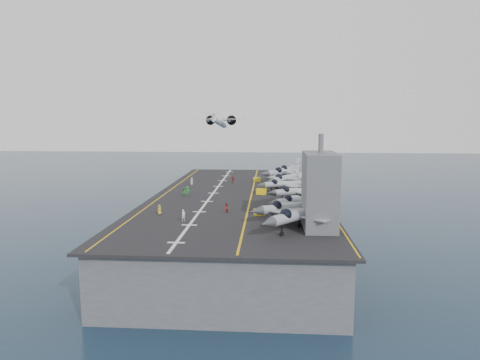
# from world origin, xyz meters

# --- Properties ---
(ground) EXTENTS (500.00, 500.00, 0.00)m
(ground) POSITION_xyz_m (0.00, 0.00, 0.00)
(ground) COLOR #142135
(ground) RESTS_ON ground
(hull) EXTENTS (36.00, 90.00, 10.00)m
(hull) POSITION_xyz_m (0.00, 0.00, 5.00)
(hull) COLOR #56595E
(hull) RESTS_ON ground
(flight_deck) EXTENTS (38.00, 92.00, 0.40)m
(flight_deck) POSITION_xyz_m (0.00, 0.00, 10.20)
(flight_deck) COLOR black
(flight_deck) RESTS_ON hull
(foul_line) EXTENTS (0.35, 90.00, 0.02)m
(foul_line) POSITION_xyz_m (3.00, 0.00, 10.42)
(foul_line) COLOR gold
(foul_line) RESTS_ON flight_deck
(landing_centerline) EXTENTS (0.50, 90.00, 0.02)m
(landing_centerline) POSITION_xyz_m (-6.00, 0.00, 10.42)
(landing_centerline) COLOR silver
(landing_centerline) RESTS_ON flight_deck
(deck_edge_port) EXTENTS (0.25, 90.00, 0.02)m
(deck_edge_port) POSITION_xyz_m (-17.00, 0.00, 10.42)
(deck_edge_port) COLOR gold
(deck_edge_port) RESTS_ON flight_deck
(deck_edge_stbd) EXTENTS (0.25, 90.00, 0.02)m
(deck_edge_stbd) POSITION_xyz_m (18.50, 0.00, 10.42)
(deck_edge_stbd) COLOR gold
(deck_edge_stbd) RESTS_ON flight_deck
(island_superstructure) EXTENTS (5.00, 10.00, 15.00)m
(island_superstructure) POSITION_xyz_m (15.00, -30.00, 17.90)
(island_superstructure) COLOR #56595E
(island_superstructure) RESTS_ON flight_deck
(fighter_jet_0) EXTENTS (18.04, 18.56, 5.40)m
(fighter_jet_0) POSITION_xyz_m (11.77, -32.18, 13.10)
(fighter_jet_0) COLOR #A0AAB1
(fighter_jet_0) RESTS_ON flight_deck
(fighter_jet_1) EXTENTS (17.65, 16.00, 5.10)m
(fighter_jet_1) POSITION_xyz_m (11.09, -25.77, 12.95)
(fighter_jet_1) COLOR #A2AAB3
(fighter_jet_1) RESTS_ON flight_deck
(fighter_jet_2) EXTENTS (16.39, 15.14, 4.74)m
(fighter_jet_2) POSITION_xyz_m (13.00, -18.52, 12.77)
(fighter_jet_2) COLOR #9099A0
(fighter_jet_2) RESTS_ON flight_deck
(fighter_jet_3) EXTENTS (15.64, 13.73, 4.55)m
(fighter_jet_3) POSITION_xyz_m (13.06, -8.33, 12.68)
(fighter_jet_3) COLOR #9CA6AE
(fighter_jet_3) RESTS_ON flight_deck
(fighter_jet_4) EXTENTS (15.09, 12.76, 4.44)m
(fighter_jet_4) POSITION_xyz_m (10.86, 2.11, 12.62)
(fighter_jet_4) COLOR #98A0A8
(fighter_jet_4) RESTS_ON flight_deck
(fighter_jet_5) EXTENTS (16.52, 17.97, 5.19)m
(fighter_jet_5) POSITION_xyz_m (11.18, 9.09, 13.00)
(fighter_jet_5) COLOR #9BA5AD
(fighter_jet_5) RESTS_ON flight_deck
(fighter_jet_6) EXTENTS (19.79, 17.88, 5.72)m
(fighter_jet_6) POSITION_xyz_m (12.64, 19.24, 13.26)
(fighter_jet_6) COLOR #989FA7
(fighter_jet_6) RESTS_ON flight_deck
(fighter_jet_7) EXTENTS (17.92, 19.03, 5.50)m
(fighter_jet_7) POSITION_xyz_m (13.31, 26.68, 13.15)
(fighter_jet_7) COLOR #979FA8
(fighter_jet_7) RESTS_ON flight_deck
(tow_cart_a) EXTENTS (2.30, 1.96, 1.17)m
(tow_cart_a) POSITION_xyz_m (5.32, -22.06, 10.98)
(tow_cart_a) COLOR gold
(tow_cart_a) RESTS_ON flight_deck
(tow_cart_b) EXTENTS (2.42, 1.84, 1.30)m
(tow_cart_b) POSITION_xyz_m (5.23, -0.67, 11.05)
(tow_cart_b) COLOR yellow
(tow_cart_b) RESTS_ON flight_deck
(tow_cart_c) EXTENTS (2.14, 1.54, 1.19)m
(tow_cart_c) POSITION_xyz_m (3.64, 18.87, 11.00)
(tow_cart_c) COLOR gold
(tow_cart_c) RESTS_ON flight_deck
(crew_0) EXTENTS (1.22, 1.28, 1.78)m
(crew_0) POSITION_xyz_m (-12.86, -22.59, 11.29)
(crew_0) COLOR gold
(crew_0) RESTS_ON flight_deck
(crew_1) EXTENTS (1.42, 1.46, 2.04)m
(crew_1) POSITION_xyz_m (-7.47, -27.38, 11.42)
(crew_1) COLOR silver
(crew_1) RESTS_ON flight_deck
(crew_2) EXTENTS (0.82, 1.22, 2.01)m
(crew_2) POSITION_xyz_m (-11.73, -4.90, 11.40)
(crew_2) COLOR green
(crew_2) RESTS_ON flight_deck
(crew_3) EXTENTS (1.31, 1.06, 1.90)m
(crew_3) POSITION_xyz_m (-11.62, -2.18, 11.35)
(crew_3) COLOR #268C33
(crew_3) RESTS_ON flight_deck
(crew_4) EXTENTS (1.40, 1.18, 2.00)m
(crew_4) POSITION_xyz_m (-2.68, 15.63, 11.40)
(crew_4) COLOR maroon
(crew_4) RESTS_ON flight_deck
(crew_5) EXTENTS (1.24, 1.39, 1.93)m
(crew_5) POSITION_xyz_m (-13.27, 12.24, 11.36)
(crew_5) COLOR silver
(crew_5) RESTS_ON flight_deck
(crew_7) EXTENTS (1.11, 1.27, 1.78)m
(crew_7) POSITION_xyz_m (-0.92, -20.09, 11.29)
(crew_7) COLOR #B21919
(crew_7) RESTS_ON flight_deck
(transport_plane) EXTENTS (22.50, 17.49, 4.77)m
(transport_plane) POSITION_xyz_m (-11.60, 60.41, 26.19)
(transport_plane) COLOR silver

